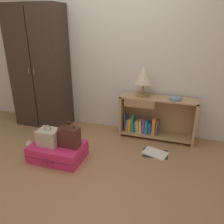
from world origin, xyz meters
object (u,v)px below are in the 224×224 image
(bowl, at_px, (175,99))
(open_book_on_floor, at_px, (155,153))
(bottle, at_px, (30,148))
(wardrobe, at_px, (40,69))
(train_case, at_px, (49,137))
(handbag, at_px, (70,137))
(table_lamp, at_px, (143,76))
(suitcase_large, at_px, (58,151))
(bookshelf, at_px, (153,118))

(bowl, relative_size, open_book_on_floor, 0.46)
(bottle, distance_m, open_book_on_floor, 1.82)
(wardrobe, distance_m, train_case, 1.43)
(wardrobe, height_order, open_book_on_floor, wardrobe)
(train_case, relative_size, bottle, 1.69)
(train_case, xyz_separation_m, handbag, (0.29, 0.04, 0.03))
(table_lamp, xyz_separation_m, suitcase_large, (-0.96, -1.03, -0.90))
(table_lamp, bearing_deg, train_case, -135.00)
(suitcase_large, height_order, handbag, handbag)
(open_book_on_floor, bearing_deg, table_lamp, 122.30)
(wardrobe, bearing_deg, suitcase_large, -49.47)
(table_lamp, bearing_deg, open_book_on_floor, -57.70)
(table_lamp, bearing_deg, bookshelf, 7.42)
(table_lamp, height_order, handbag, table_lamp)
(suitcase_large, relative_size, handbag, 1.93)
(bowl, bearing_deg, table_lamp, 176.98)
(table_lamp, height_order, bowl, table_lamp)
(suitcase_large, distance_m, bottle, 0.47)
(train_case, height_order, handbag, handbag)
(bowl, distance_m, suitcase_large, 1.86)
(handbag, distance_m, open_book_on_floor, 1.24)
(train_case, relative_size, handbag, 0.78)
(table_lamp, xyz_separation_m, bowl, (0.49, -0.03, -0.30))
(suitcase_large, height_order, open_book_on_floor, suitcase_large)
(open_book_on_floor, bearing_deg, bookshelf, 103.15)
(bookshelf, height_order, train_case, bookshelf)
(bowl, bearing_deg, bookshelf, 170.34)
(wardrobe, relative_size, train_case, 7.06)
(table_lamp, relative_size, bowl, 2.70)
(bowl, distance_m, train_case, 1.90)
(bookshelf, bearing_deg, bottle, -147.08)
(bookshelf, height_order, bowl, bowl)
(bookshelf, height_order, suitcase_large, bookshelf)
(wardrobe, bearing_deg, bottle, -69.20)
(bottle, xyz_separation_m, open_book_on_floor, (1.74, 0.52, -0.07))
(bottle, bearing_deg, bookshelf, 32.92)
(table_lamp, xyz_separation_m, open_book_on_floor, (0.32, -0.50, -1.00))
(bottle, bearing_deg, open_book_on_floor, 16.67)
(wardrobe, height_order, bookshelf, wardrobe)
(wardrobe, xyz_separation_m, bottle, (0.37, -0.97, -0.94))
(wardrobe, height_order, bottle, wardrobe)
(wardrobe, height_order, handbag, wardrobe)
(wardrobe, distance_m, bottle, 1.41)
(wardrobe, distance_m, bookshelf, 2.10)
(suitcase_large, distance_m, open_book_on_floor, 1.38)
(suitcase_large, relative_size, open_book_on_floor, 1.84)
(bookshelf, xyz_separation_m, bowl, (0.30, -0.05, 0.38))
(wardrobe, relative_size, open_book_on_floor, 5.25)
(suitcase_large, bearing_deg, wardrobe, 130.53)
(open_book_on_floor, bearing_deg, handbag, -154.65)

